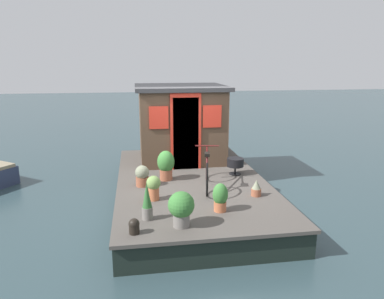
# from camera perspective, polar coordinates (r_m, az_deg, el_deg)

# --- Properties ---
(ground_plane) EXTENTS (60.00, 60.00, 0.00)m
(ground_plane) POSITION_cam_1_polar(r_m,az_deg,el_deg) (8.15, -0.22, -8.01)
(ground_plane) COLOR #2D4247
(houseboat_deck) EXTENTS (5.63, 3.16, 0.52)m
(houseboat_deck) POSITION_cam_1_polar(r_m,az_deg,el_deg) (8.06, -0.22, -6.29)
(houseboat_deck) COLOR #4C4742
(houseboat_deck) RESTS_ON ground_plane
(houseboat_cabin) EXTENTS (2.14, 2.28, 1.91)m
(houseboat_cabin) POSITION_cam_1_polar(r_m,az_deg,el_deg) (9.39, -1.82, 4.29)
(houseboat_cabin) COLOR #4C3828
(houseboat_cabin) RESTS_ON houseboat_deck
(bicycle) EXTENTS (1.62, 0.50, 0.78)m
(bicycle) POSITION_cam_1_polar(r_m,az_deg,el_deg) (7.34, 2.37, -3.23)
(bicycle) COLOR black
(bicycle) RESTS_ON houseboat_deck
(potted_plant_geranium) EXTENTS (0.26, 0.26, 0.50)m
(potted_plant_geranium) POSITION_cam_1_polar(r_m,az_deg,el_deg) (6.23, 4.47, -7.46)
(potted_plant_geranium) COLOR #B2603D
(potted_plant_geranium) RESTS_ON houseboat_deck
(potted_plant_lavender) EXTENTS (0.41, 0.41, 0.56)m
(potted_plant_lavender) POSITION_cam_1_polar(r_m,az_deg,el_deg) (5.64, -1.71, -9.08)
(potted_plant_lavender) COLOR slate
(potted_plant_lavender) RESTS_ON houseboat_deck
(potted_plant_thyme) EXTENTS (0.29, 0.29, 0.43)m
(potted_plant_thyme) POSITION_cam_1_polar(r_m,az_deg,el_deg) (7.51, -7.84, -4.10)
(potted_plant_thyme) COLOR #935138
(potted_plant_thyme) RESTS_ON houseboat_deck
(potted_plant_basil) EXTENTS (0.26, 0.26, 0.46)m
(potted_plant_basil) POSITION_cam_1_polar(r_m,az_deg,el_deg) (6.73, -6.07, -5.82)
(potted_plant_basil) COLOR #B2603D
(potted_plant_basil) RESTS_ON houseboat_deck
(potted_plant_sage) EXTENTS (0.19, 0.19, 0.32)m
(potted_plant_sage) POSITION_cam_1_polar(r_m,az_deg,el_deg) (7.03, 10.09, -6.04)
(potted_plant_sage) COLOR #935138
(potted_plant_sage) RESTS_ON houseboat_deck
(potted_plant_fern) EXTENTS (0.37, 0.37, 0.65)m
(potted_plant_fern) POSITION_cam_1_polar(r_m,az_deg,el_deg) (7.80, -4.13, -2.36)
(potted_plant_fern) COLOR #935138
(potted_plant_fern) RESTS_ON houseboat_deck
(potted_plant_ivy) EXTENTS (0.17, 0.17, 0.63)m
(potted_plant_ivy) POSITION_cam_1_polar(r_m,az_deg,el_deg) (5.92, -7.09, -8.21)
(potted_plant_ivy) COLOR slate
(potted_plant_ivy) RESTS_ON houseboat_deck
(charcoal_grill) EXTENTS (0.38, 0.38, 0.38)m
(charcoal_grill) POSITION_cam_1_polar(r_m,az_deg,el_deg) (8.24, 6.84, -2.12)
(charcoal_grill) COLOR black
(charcoal_grill) RESTS_ON houseboat_deck
(mooring_bollard) EXTENTS (0.16, 0.16, 0.24)m
(mooring_bollard) POSITION_cam_1_polar(r_m,az_deg,el_deg) (5.56, -9.10, -11.82)
(mooring_bollard) COLOR black
(mooring_bollard) RESTS_ON houseboat_deck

